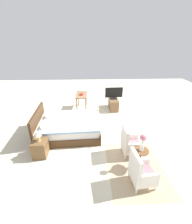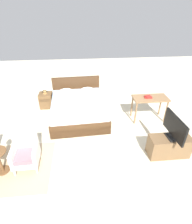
% 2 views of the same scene
% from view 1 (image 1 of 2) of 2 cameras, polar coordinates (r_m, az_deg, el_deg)
% --- Properties ---
extents(ground_plane, '(16.00, 16.00, 0.00)m').
position_cam_1_polar(ground_plane, '(5.79, -0.34, -6.99)').
color(ground_plane, beige).
extents(floor_rug, '(2.10, 1.50, 0.01)m').
position_cam_1_polar(floor_rug, '(4.51, 14.68, -19.41)').
color(floor_rug, tan).
rests_on(floor_rug, ground_plane).
extents(bed, '(1.79, 2.25, 0.96)m').
position_cam_1_polar(bed, '(5.55, -10.81, -5.50)').
color(bed, '#472D19').
rests_on(bed, ground_plane).
extents(armchair_by_window_left, '(0.60, 0.60, 0.92)m').
position_cam_1_polar(armchair_by_window_left, '(3.88, 16.72, -21.05)').
color(armchair_by_window_left, white).
rests_on(armchair_by_window_left, floor_rug).
extents(armchair_by_window_right, '(0.56, 0.56, 0.92)m').
position_cam_1_polar(armchair_by_window_right, '(4.62, 12.73, -11.61)').
color(armchair_by_window_right, white).
rests_on(armchair_by_window_right, floor_rug).
extents(side_table, '(0.40, 0.40, 0.57)m').
position_cam_1_polar(side_table, '(4.30, 16.46, -15.90)').
color(side_table, brown).
rests_on(side_table, ground_plane).
extents(flower_vase, '(0.17, 0.17, 0.48)m').
position_cam_1_polar(flower_vase, '(3.98, 17.38, -10.45)').
color(flower_vase, silver).
rests_on(flower_vase, side_table).
extents(nightstand, '(0.44, 0.41, 0.53)m').
position_cam_1_polar(nightstand, '(4.82, -20.53, -12.78)').
color(nightstand, brown).
rests_on(nightstand, ground_plane).
extents(table_lamp, '(0.22, 0.22, 0.33)m').
position_cam_1_polar(table_lamp, '(4.55, -21.47, -8.06)').
color(table_lamp, tan).
rests_on(table_lamp, nightstand).
extents(tv_stand, '(0.96, 0.40, 0.52)m').
position_cam_1_polar(tv_stand, '(7.49, 6.61, 3.15)').
color(tv_stand, brown).
rests_on(tv_stand, ground_plane).
extents(tv_flatscreen, '(0.21, 0.84, 0.57)m').
position_cam_1_polar(tv_flatscreen, '(7.29, 6.84, 7.20)').
color(tv_flatscreen, black).
rests_on(tv_flatscreen, tv_stand).
extents(vanity_desk, '(1.04, 0.52, 0.77)m').
position_cam_1_polar(vanity_desk, '(7.31, -5.53, 5.88)').
color(vanity_desk, '#8E6B47').
rests_on(vanity_desk, ground_plane).
extents(book_stack, '(0.23, 0.18, 0.06)m').
position_cam_1_polar(book_stack, '(7.19, -5.56, 6.75)').
color(book_stack, '#AD2823').
rests_on(book_stack, vanity_desk).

